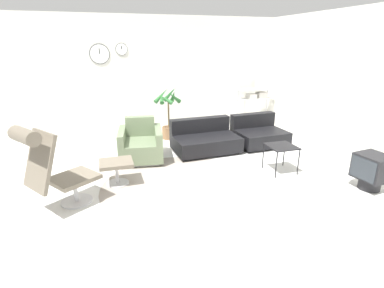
{
  "coord_description": "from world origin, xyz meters",
  "views": [
    {
      "loc": [
        -1.19,
        -4.29,
        2.18
      ],
      "look_at": [
        0.2,
        0.3,
        0.55
      ],
      "focal_mm": 28.0,
      "sensor_mm": 36.0,
      "label": 1
    }
  ],
  "objects_px": {
    "couch_second": "(258,134)",
    "shelf_unit": "(259,91)",
    "potted_plant": "(168,118)",
    "side_table": "(281,148)",
    "armchair_red": "(141,145)",
    "couch_low": "(205,140)",
    "crt_television": "(372,170)",
    "ottoman": "(116,167)",
    "lounge_chair": "(51,164)"
  },
  "relations": [
    {
      "from": "ottoman",
      "to": "shelf_unit",
      "type": "height_order",
      "value": "shelf_unit"
    },
    {
      "from": "crt_television",
      "to": "shelf_unit",
      "type": "height_order",
      "value": "shelf_unit"
    },
    {
      "from": "potted_plant",
      "to": "side_table",
      "type": "bearing_deg",
      "value": -59.51
    },
    {
      "from": "ottoman",
      "to": "side_table",
      "type": "distance_m",
      "value": 2.82
    },
    {
      "from": "couch_second",
      "to": "crt_television",
      "type": "distance_m",
      "value": 2.52
    },
    {
      "from": "crt_television",
      "to": "shelf_unit",
      "type": "relative_size",
      "value": 0.34
    },
    {
      "from": "couch_second",
      "to": "shelf_unit",
      "type": "relative_size",
      "value": 0.67
    },
    {
      "from": "ottoman",
      "to": "potted_plant",
      "type": "relative_size",
      "value": 0.43
    },
    {
      "from": "lounge_chair",
      "to": "ottoman",
      "type": "xyz_separation_m",
      "value": [
        0.84,
        0.59,
        -0.38
      ]
    },
    {
      "from": "armchair_red",
      "to": "crt_television",
      "type": "height_order",
      "value": "armchair_red"
    },
    {
      "from": "couch_low",
      "to": "couch_second",
      "type": "height_order",
      "value": "same"
    },
    {
      "from": "couch_low",
      "to": "couch_second",
      "type": "bearing_deg",
      "value": 179.15
    },
    {
      "from": "shelf_unit",
      "to": "side_table",
      "type": "bearing_deg",
      "value": -110.75
    },
    {
      "from": "ottoman",
      "to": "couch_second",
      "type": "distance_m",
      "value": 3.35
    },
    {
      "from": "armchair_red",
      "to": "couch_low",
      "type": "distance_m",
      "value": 1.35
    },
    {
      "from": "couch_low",
      "to": "lounge_chair",
      "type": "bearing_deg",
      "value": 28.62
    },
    {
      "from": "armchair_red",
      "to": "crt_television",
      "type": "xyz_separation_m",
      "value": [
        3.24,
        -2.3,
        0.03
      ]
    },
    {
      "from": "lounge_chair",
      "to": "couch_second",
      "type": "relative_size",
      "value": 1.11
    },
    {
      "from": "couch_second",
      "to": "ottoman",
      "type": "bearing_deg",
      "value": 16.51
    },
    {
      "from": "ottoman",
      "to": "shelf_unit",
      "type": "relative_size",
      "value": 0.32
    },
    {
      "from": "armchair_red",
      "to": "couch_low",
      "type": "bearing_deg",
      "value": -167.7
    },
    {
      "from": "lounge_chair",
      "to": "couch_second",
      "type": "bearing_deg",
      "value": 77.81
    },
    {
      "from": "ottoman",
      "to": "lounge_chair",
      "type": "bearing_deg",
      "value": -144.68
    },
    {
      "from": "potted_plant",
      "to": "shelf_unit",
      "type": "xyz_separation_m",
      "value": [
        2.53,
        0.35,
        0.45
      ]
    },
    {
      "from": "ottoman",
      "to": "side_table",
      "type": "bearing_deg",
      "value": -6.76
    },
    {
      "from": "couch_low",
      "to": "potted_plant",
      "type": "relative_size",
      "value": 1.11
    },
    {
      "from": "ottoman",
      "to": "armchair_red",
      "type": "relative_size",
      "value": 0.53
    },
    {
      "from": "shelf_unit",
      "to": "crt_television",
      "type": "bearing_deg",
      "value": -91.52
    },
    {
      "from": "armchair_red",
      "to": "side_table",
      "type": "relative_size",
      "value": 2.03
    },
    {
      "from": "side_table",
      "to": "lounge_chair",
      "type": "bearing_deg",
      "value": -175.88
    },
    {
      "from": "crt_television",
      "to": "armchair_red",
      "type": "bearing_deg",
      "value": 47.69
    },
    {
      "from": "crt_television",
      "to": "potted_plant",
      "type": "height_order",
      "value": "potted_plant"
    },
    {
      "from": "lounge_chair",
      "to": "couch_low",
      "type": "distance_m",
      "value": 3.21
    },
    {
      "from": "shelf_unit",
      "to": "couch_second",
      "type": "bearing_deg",
      "value": -117.16
    },
    {
      "from": "ottoman",
      "to": "side_table",
      "type": "xyz_separation_m",
      "value": [
        2.8,
        -0.33,
        0.14
      ]
    },
    {
      "from": "side_table",
      "to": "potted_plant",
      "type": "height_order",
      "value": "potted_plant"
    },
    {
      "from": "crt_television",
      "to": "potted_plant",
      "type": "distance_m",
      "value": 4.24
    },
    {
      "from": "potted_plant",
      "to": "shelf_unit",
      "type": "bearing_deg",
      "value": 7.88
    },
    {
      "from": "couch_low",
      "to": "potted_plant",
      "type": "distance_m",
      "value": 1.23
    },
    {
      "from": "ottoman",
      "to": "side_table",
      "type": "height_order",
      "value": "side_table"
    },
    {
      "from": "ottoman",
      "to": "armchair_red",
      "type": "distance_m",
      "value": 1.1
    },
    {
      "from": "lounge_chair",
      "to": "ottoman",
      "type": "bearing_deg",
      "value": 90.0
    },
    {
      "from": "couch_low",
      "to": "shelf_unit",
      "type": "bearing_deg",
      "value": -147.38
    },
    {
      "from": "ottoman",
      "to": "crt_television",
      "type": "bearing_deg",
      "value": -19.48
    },
    {
      "from": "potted_plant",
      "to": "shelf_unit",
      "type": "height_order",
      "value": "shelf_unit"
    },
    {
      "from": "couch_low",
      "to": "couch_second",
      "type": "distance_m",
      "value": 1.29
    },
    {
      "from": "couch_second",
      "to": "crt_television",
      "type": "height_order",
      "value": "couch_second"
    },
    {
      "from": "couch_low",
      "to": "couch_second",
      "type": "xyz_separation_m",
      "value": [
        1.29,
        0.05,
        0.0
      ]
    },
    {
      "from": "crt_television",
      "to": "shelf_unit",
      "type": "distance_m",
      "value": 3.88
    },
    {
      "from": "couch_second",
      "to": "couch_low",
      "type": "bearing_deg",
      "value": -0.85
    }
  ]
}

